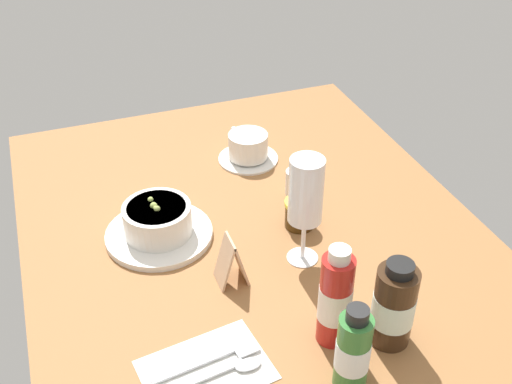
{
  "coord_description": "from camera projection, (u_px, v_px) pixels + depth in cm",
  "views": [
    {
      "loc": [
        85.64,
        -31.72,
        74.47
      ],
      "look_at": [
        -3.68,
        0.92,
        7.75
      ],
      "focal_mm": 44.41,
      "sensor_mm": 36.0,
      "label": 1
    }
  ],
  "objects": [
    {
      "name": "creamer_jug",
      "position": [
        296.0,
        182.0,
        1.28
      ],
      "size": [
        5.24,
        4.32,
        5.9
      ],
      "color": "silver",
      "rests_on": "ground_plane"
    },
    {
      "name": "cutlery_setting",
      "position": [
        209.0,
        369.0,
        0.92
      ],
      "size": [
        15.22,
        19.8,
        0.9
      ],
      "color": "silver",
      "rests_on": "ground_plane"
    },
    {
      "name": "coffee_cup",
      "position": [
        248.0,
        148.0,
        1.38
      ],
      "size": [
        13.62,
        13.2,
        6.33
      ],
      "color": "silver",
      "rests_on": "ground_plane"
    },
    {
      "name": "sauce_bottle_red",
      "position": [
        335.0,
        299.0,
        0.93
      ],
      "size": [
        5.06,
        5.06,
        17.68
      ],
      "color": "#B21E19",
      "rests_on": "ground_plane"
    },
    {
      "name": "sauce_bottle_brown",
      "position": [
        394.0,
        306.0,
        0.94
      ],
      "size": [
        6.44,
        6.44,
        15.11
      ],
      "color": "#382314",
      "rests_on": "ground_plane"
    },
    {
      "name": "porridge_bowl",
      "position": [
        158.0,
        223.0,
        1.16
      ],
      "size": [
        19.84,
        19.84,
        7.69
      ],
      "color": "silver",
      "rests_on": "ground_plane"
    },
    {
      "name": "sauce_bottle_green",
      "position": [
        353.0,
        351.0,
        0.87
      ],
      "size": [
        4.92,
        4.92,
        14.67
      ],
      "color": "#337233",
      "rests_on": "ground_plane"
    },
    {
      "name": "wine_glass",
      "position": [
        306.0,
        195.0,
        1.05
      ],
      "size": [
        5.89,
        5.89,
        20.67
      ],
      "color": "white",
      "rests_on": "ground_plane"
    },
    {
      "name": "menu_card",
      "position": [
        231.0,
        260.0,
        1.06
      ],
      "size": [
        4.94,
        5.09,
        8.87
      ],
      "color": "tan",
      "rests_on": "ground_plane"
    },
    {
      "name": "jam_jar",
      "position": [
        300.0,
        213.0,
        1.19
      ],
      "size": [
        5.8,
        5.8,
        5.67
      ],
      "color": "#3E270D",
      "rests_on": "ground_plane"
    },
    {
      "name": "ground_plane",
      "position": [
        258.0,
        244.0,
        1.18
      ],
      "size": [
        110.0,
        84.0,
        3.0
      ],
      "primitive_type": "cube",
      "color": "brown"
    }
  ]
}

